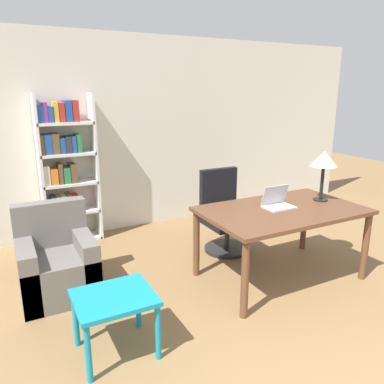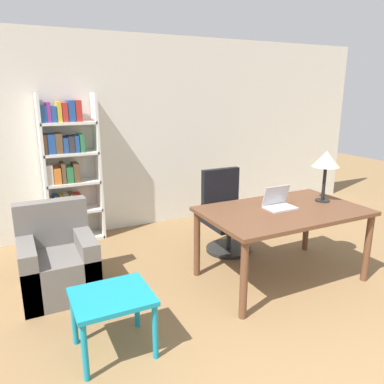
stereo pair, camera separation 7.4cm
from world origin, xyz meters
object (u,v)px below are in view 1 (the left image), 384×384
desk (282,217)px  table_lamp (324,160)px  side_table_blue (115,305)px  armchair (57,265)px  bookshelf (64,173)px  office_chair (224,216)px  laptop (278,203)px

desk → table_lamp: table_lamp is taller
desk → side_table_blue: (-1.90, -0.37, -0.28)m
table_lamp → armchair: size_ratio=0.63×
side_table_blue → desk: bearing=11.0°
table_lamp → side_table_blue: (-2.49, -0.42, -0.82)m
armchair → bookshelf: 1.50m
side_table_blue → armchair: 1.16m
desk → office_chair: size_ratio=1.64×
desk → side_table_blue: bearing=-169.0°
office_chair → bookshelf: size_ratio=0.52×
desk → table_lamp: 0.79m
laptop → bookshelf: bookshelf is taller
laptop → armchair: size_ratio=0.35×
office_chair → side_table_blue: 2.21m
laptop → desk: bearing=-73.5°
armchair → bookshelf: size_ratio=0.46×
laptop → side_table_blue: (-1.89, -0.43, -0.42)m
armchair → table_lamp: bearing=-14.5°
desk → side_table_blue: 1.96m
table_lamp → side_table_blue: size_ratio=0.95×
office_chair → desk: bearing=-82.6°
laptop → side_table_blue: laptop is taller
desk → bookshelf: bearing=131.3°
office_chair → bookshelf: bearing=145.9°
desk → table_lamp: (0.58, 0.04, 0.54)m
office_chair → side_table_blue: office_chair is taller
desk → laptop: (-0.02, 0.06, 0.14)m
side_table_blue → armchair: size_ratio=0.66×
armchair → laptop: bearing=-18.0°
desk → armchair: size_ratio=1.88×
desk → side_table_blue: size_ratio=2.85×
bookshelf → side_table_blue: bearing=-92.0°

